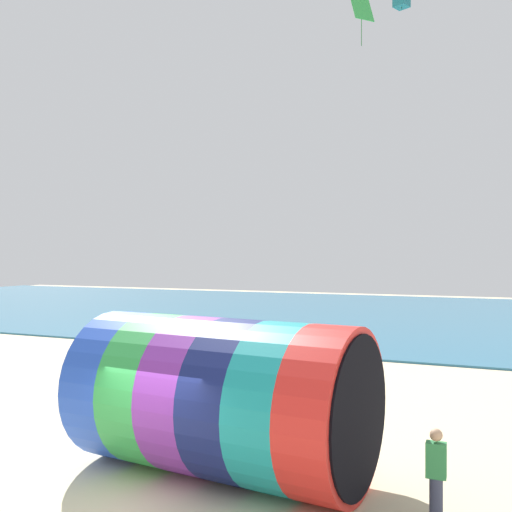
% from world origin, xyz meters
% --- Properties ---
extents(ground_plane, '(120.00, 120.00, 0.00)m').
position_xyz_m(ground_plane, '(0.00, 0.00, 0.00)').
color(ground_plane, beige).
extents(sea, '(120.00, 40.00, 0.10)m').
position_xyz_m(sea, '(0.00, 36.50, 0.05)').
color(sea, teal).
rests_on(sea, ground).
extents(giant_inflatable_tube, '(6.76, 4.16, 3.49)m').
position_xyz_m(giant_inflatable_tube, '(0.88, 1.71, 1.75)').
color(giant_inflatable_tube, blue).
rests_on(giant_inflatable_tube, ground).
extents(kite_handler, '(0.36, 0.24, 1.74)m').
position_xyz_m(kite_handler, '(5.48, 1.15, 0.90)').
color(kite_handler, '#383D56').
rests_on(kite_handler, ground).
extents(kite_green_diamond, '(1.09, 1.13, 2.47)m').
position_xyz_m(kite_green_diamond, '(0.91, 15.76, 15.98)').
color(kite_green_diamond, green).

